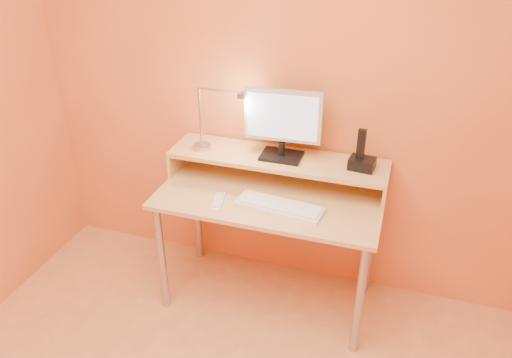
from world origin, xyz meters
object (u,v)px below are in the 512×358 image
(lamp_base, at_px, (202,146))
(keyboard, at_px, (279,207))
(monitor_panel, at_px, (283,116))
(phone_dock, at_px, (362,164))
(mouse, at_px, (315,211))
(remote_control, at_px, (218,202))

(lamp_base, height_order, keyboard, lamp_base)
(monitor_panel, distance_m, phone_dock, 0.48)
(monitor_panel, bearing_deg, mouse, -50.13)
(mouse, relative_size, remote_control, 0.59)
(monitor_panel, relative_size, keyboard, 0.91)
(keyboard, xyz_separation_m, mouse, (0.18, 0.01, 0.01))
(lamp_base, height_order, mouse, lamp_base)
(monitor_panel, height_order, lamp_base, monitor_panel)
(monitor_panel, height_order, keyboard, monitor_panel)
(monitor_panel, xyz_separation_m, mouse, (0.25, -0.26, -0.38))
(lamp_base, relative_size, mouse, 1.00)
(remote_control, bearing_deg, monitor_panel, 41.50)
(monitor_panel, bearing_deg, phone_dock, -4.52)
(phone_dock, bearing_deg, lamp_base, -171.38)
(lamp_base, xyz_separation_m, phone_dock, (0.89, 0.03, 0.02))
(lamp_base, distance_m, keyboard, 0.59)
(mouse, xyz_separation_m, remote_control, (-0.50, -0.06, -0.01))
(phone_dock, xyz_separation_m, keyboard, (-0.37, -0.26, -0.18))
(keyboard, distance_m, mouse, 0.18)
(remote_control, bearing_deg, keyboard, -1.61)
(lamp_base, bearing_deg, phone_dock, 1.94)
(phone_dock, bearing_deg, keyboard, -137.83)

